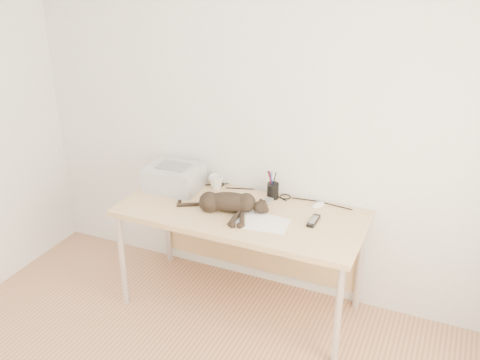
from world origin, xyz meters
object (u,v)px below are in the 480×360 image
at_px(cat, 226,203).
at_px(pen_cup, 273,191).
at_px(mug, 216,182).
at_px(mouse, 318,203).
at_px(desk, 246,223).
at_px(printer, 174,177).

bearing_deg(cat, pen_cup, 40.51).
relative_size(mug, mouse, 0.97).
bearing_deg(mouse, desk, -133.92).
bearing_deg(printer, mouse, 7.94).
relative_size(desk, cat, 2.60).
bearing_deg(pen_cup, desk, -124.52).
height_order(cat, mouse, cat).
height_order(mug, mouse, mug).
height_order(desk, mug, mug).
bearing_deg(printer, mug, 21.94).
xyz_separation_m(printer, mug, (0.27, 0.11, -0.04)).
distance_m(desk, mug, 0.38).
xyz_separation_m(desk, cat, (-0.08, -0.13, 0.19)).
bearing_deg(cat, mug, 111.19).
relative_size(desk, mug, 15.41).
bearing_deg(cat, desk, 41.27).
distance_m(desk, cat, 0.25).
bearing_deg(desk, mug, 151.33).
bearing_deg(mug, mouse, 2.41).
height_order(desk, pen_cup, pen_cup).
distance_m(desk, pen_cup, 0.29).
relative_size(pen_cup, mouse, 1.91).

